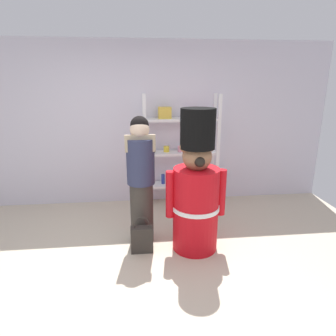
% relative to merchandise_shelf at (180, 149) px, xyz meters
% --- Properties ---
extents(ground_plane, '(6.40, 6.40, 0.00)m').
position_rel_merchandise_shelf_xyz_m(ground_plane, '(-0.71, -1.98, -0.93)').
color(ground_plane, beige).
extents(back_wall, '(6.40, 0.12, 2.60)m').
position_rel_merchandise_shelf_xyz_m(back_wall, '(-0.71, 0.22, 0.37)').
color(back_wall, silver).
rests_on(back_wall, ground_plane).
extents(merchandise_shelf, '(1.20, 0.35, 1.80)m').
position_rel_merchandise_shelf_xyz_m(merchandise_shelf, '(0.00, 0.00, 0.00)').
color(merchandise_shelf, white).
rests_on(merchandise_shelf, ground_plane).
extents(teddy_bear_guard, '(0.72, 0.56, 1.70)m').
position_rel_merchandise_shelf_xyz_m(teddy_bear_guard, '(-0.02, -1.42, -0.20)').
color(teddy_bear_guard, red).
rests_on(teddy_bear_guard, ground_plane).
extents(person_shopper, '(0.35, 0.34, 1.60)m').
position_rel_merchandise_shelf_xyz_m(person_shopper, '(-0.65, -1.19, -0.09)').
color(person_shopper, '#38332D').
rests_on(person_shopper, ground_plane).
extents(shopping_bag, '(0.26, 0.12, 0.46)m').
position_rel_merchandise_shelf_xyz_m(shopping_bag, '(-0.66, -1.45, -0.76)').
color(shopping_bag, '#332D28').
rests_on(shopping_bag, ground_plane).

